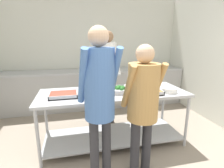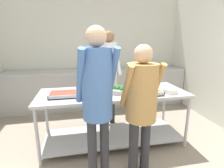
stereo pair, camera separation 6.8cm
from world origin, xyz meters
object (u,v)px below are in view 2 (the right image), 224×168
serving_tray_vegetables (145,92)px  sauce_pan (94,92)px  guest_serving_right (141,99)px  broccoli_bowl (118,90)px  guest_serving_left (97,91)px  cook_behind_counter (109,68)px  plate_stack (170,91)px  water_bottle (143,64)px  serving_tray_roast (63,94)px

serving_tray_vegetables → sauce_pan: bearing=171.5°
serving_tray_vegetables → guest_serving_right: bearing=-116.8°
broccoli_bowl → guest_serving_left: size_ratio=0.14×
guest_serving_right → serving_tray_vegetables: bearing=63.2°
sauce_pan → guest_serving_left: (-0.03, -0.68, 0.22)m
sauce_pan → cook_behind_counter: bearing=64.8°
broccoli_bowl → plate_stack: broccoli_bowl is taller
serving_tray_vegetables → water_bottle: bearing=70.0°
serving_tray_vegetables → guest_serving_right: (-0.26, -0.51, 0.09)m
cook_behind_counter → plate_stack: bearing=-49.4°
serving_tray_roast → guest_serving_right: (0.93, -0.64, 0.09)m
serving_tray_roast → guest_serving_left: 0.84m
serving_tray_roast → water_bottle: size_ratio=1.42×
water_bottle → serving_tray_vegetables: bearing=-110.0°
sauce_pan → broccoli_bowl: bearing=-0.6°
broccoli_bowl → serving_tray_vegetables: bearing=-15.7°
guest_serving_left → cook_behind_counter: (0.39, 1.44, 0.01)m
cook_behind_counter → serving_tray_roast: bearing=-137.1°
sauce_pan → cook_behind_counter: size_ratio=0.23×
serving_tray_roast → serving_tray_vegetables: (1.19, -0.13, 0.00)m
serving_tray_roast → guest_serving_left: guest_serving_left is taller
serving_tray_roast → plate_stack: 1.57m
serving_tray_vegetables → guest_serving_left: size_ratio=0.26×
serving_tray_roast → sauce_pan: (0.44, -0.02, 0.01)m
serving_tray_roast → broccoli_bowl: 0.80m
plate_stack → cook_behind_counter: bearing=130.6°
plate_stack → guest_serving_right: 0.81m
plate_stack → water_bottle: bearing=80.9°
cook_behind_counter → water_bottle: size_ratio=6.61×
broccoli_bowl → water_bottle: 2.06m
plate_stack → water_bottle: size_ratio=0.82×
sauce_pan → water_bottle: size_ratio=1.53×
sauce_pan → plate_stack: plate_stack is taller
cook_behind_counter → broccoli_bowl: bearing=-89.5°
guest_serving_right → cook_behind_counter: (-0.13, 1.38, 0.15)m
cook_behind_counter → water_bottle: bearing=43.1°
serving_tray_roast → cook_behind_counter: (0.79, 0.74, 0.24)m
guest_serving_left → serving_tray_roast: bearing=120.3°
plate_stack → guest_serving_right: bearing=-142.7°
serving_tray_roast → cook_behind_counter: 1.11m
sauce_pan → serving_tray_vegetables: sauce_pan is taller
water_bottle → guest_serving_left: bearing=-120.9°
guest_serving_left → cook_behind_counter: size_ratio=0.99×
guest_serving_right → water_bottle: guest_serving_right is taller
sauce_pan → cook_behind_counter: 0.87m
serving_tray_vegetables → cook_behind_counter: cook_behind_counter is taller
serving_tray_roast → plate_stack: bearing=-5.8°
broccoli_bowl → plate_stack: 0.77m
cook_behind_counter → water_bottle: (1.07, 1.00, -0.08)m
plate_stack → cook_behind_counter: (-0.77, 0.90, 0.23)m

